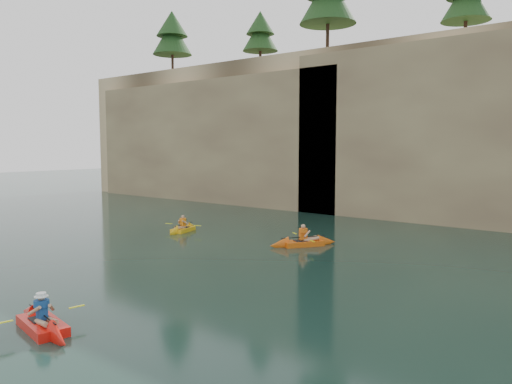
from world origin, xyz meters
The scene contains 9 objects.
ground centered at (0.00, 0.00, 0.00)m, with size 160.00×160.00×0.00m, color black.
cliff centered at (0.00, 30.00, 6.00)m, with size 70.00×16.00×12.00m, color tan.
cliff_slab_west centered at (-20.00, 22.60, 5.28)m, with size 26.00×2.40×10.56m, color tan.
cliff_slab_center centered at (2.00, 22.60, 5.70)m, with size 24.00×2.40×11.40m, color tan.
sea_cave_west centered at (-18.00, 21.95, 2.00)m, with size 4.50×1.00×4.00m, color black.
sea_cave_center centered at (-4.00, 21.95, 1.60)m, with size 3.50×1.00×3.20m, color black.
main_kayaker centered at (-2.31, -1.99, 0.16)m, with size 3.37×2.22×1.22m.
kayaker_orange centered at (-3.02, 11.38, 0.16)m, with size 2.50×3.25×1.29m.
kayaker_yellow centered at (-10.41, 10.54, 0.14)m, with size 2.20×2.87×1.14m.
Camera 1 is at (9.86, -8.33, 4.78)m, focal length 35.00 mm.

